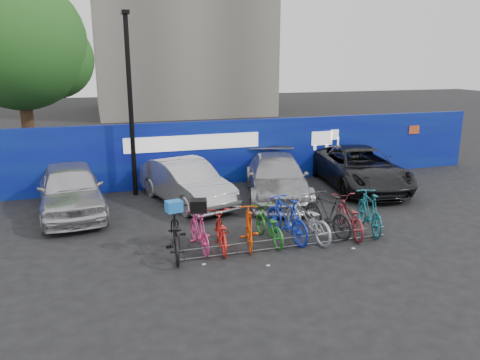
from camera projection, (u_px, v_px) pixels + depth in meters
name	position (u px, v px, depth m)	size (l,w,h in m)	color
ground	(278.00, 240.00, 12.30)	(100.00, 100.00, 0.00)	black
hoarding	(220.00, 152.00, 17.54)	(22.00, 0.18, 2.40)	#0B0A8C
tree	(25.00, 47.00, 18.37)	(5.40, 5.20, 7.80)	#382314
lamppost	(130.00, 100.00, 15.55)	(0.25, 0.50, 6.11)	black
bike_rack	(287.00, 242.00, 11.70)	(5.60, 0.03, 0.30)	#595B60
car_0	(71.00, 189.00, 14.22)	(1.83, 4.56, 1.55)	#BCBBC0
car_1	(186.00, 182.00, 15.24)	(1.50, 4.31, 1.42)	#A2A3A7
car_2	(277.00, 178.00, 15.84)	(1.98, 4.86, 1.41)	#A0A0A5
car_3	(360.00, 168.00, 17.15)	(2.43, 5.27, 1.46)	black
bike_0	(175.00, 233.00, 11.26)	(0.73, 2.08, 1.09)	black
bike_1	(199.00, 230.00, 11.58)	(0.47, 1.66, 1.00)	#E83884
bike_2	(221.00, 231.00, 11.64)	(0.60, 1.72, 0.90)	red
bike_3	(249.00, 227.00, 11.77)	(0.48, 1.68, 1.01)	#E24508
bike_4	(269.00, 225.00, 12.07)	(0.60, 1.72, 0.90)	#217721
bike_5	(287.00, 219.00, 12.18)	(0.55, 1.94, 1.17)	#1430C0
bike_6	(307.00, 219.00, 12.30)	(0.71, 2.03, 1.07)	#9FA2A6
bike_7	(327.00, 213.00, 12.61)	(0.54, 1.91, 1.15)	black
bike_8	(349.00, 216.00, 12.60)	(0.67, 1.91, 1.01)	maroon
bike_9	(369.00, 212.00, 12.78)	(0.54, 1.90, 1.14)	#16636F
cargo_crate	(174.00, 206.00, 11.09)	(0.37, 0.28, 0.27)	blue
cargo_topcase	(199.00, 206.00, 11.42)	(0.40, 0.36, 0.30)	black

